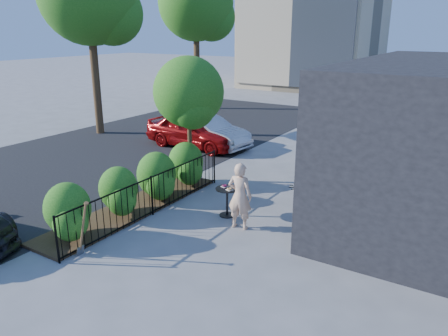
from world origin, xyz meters
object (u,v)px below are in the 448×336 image
Objects in this scene: street_tree_near at (89,1)px; patio_tree at (190,97)px; shovel at (82,232)px; street_tree_far at (196,8)px; car_red at (195,130)px; woman at (240,196)px; cafe_table at (227,197)px; car_silver at (206,131)px.

patio_tree is at bearing -22.57° from street_tree_near.
street_tree_far is at bearing 117.78° from shovel.
patio_tree is at bearing -143.86° from car_red.
patio_tree reaches higher than shovel.
street_tree_near is at bearing 157.43° from patio_tree.
woman is 0.39× the size of car_red.
street_tree_near is (-7.70, 3.20, 3.15)m from patio_tree.
cafe_table is at bearing -25.95° from street_tree_near.
street_tree_far is (-7.70, 11.20, 3.15)m from patio_tree.
street_tree_near is at bearing 95.72° from car_red.
car_silver is at bearing -56.76° from woman.
cafe_table is (2.45, -1.74, -2.23)m from patio_tree.
patio_tree is 2.87× the size of shovel.
street_tree_far is 4.88× the size of woman.
patio_tree reaches higher than cafe_table.
cafe_table is (10.15, -12.94, -5.38)m from street_tree_far.
cafe_table is 0.86m from woman.
shovel is 0.32× the size of car_red.
woman is (0.66, -0.47, 0.31)m from cafe_table.
woman is at bearing -35.32° from cafe_table.
woman is at bearing -51.13° from street_tree_far.
car_red is at bearing 124.32° from patio_tree.
cafe_table is at bearing -134.23° from car_silver.
car_silver is (-4.52, 5.62, 0.11)m from cafe_table.
street_tree_near is 8.00m from street_tree_far.
cafe_table is at bearing -42.48° from woman.
car_red is (-3.41, 8.84, 0.13)m from shovel.
car_silver is (5.62, -7.32, -5.26)m from street_tree_far.
street_tree_far is (0.00, 8.00, 0.00)m from street_tree_near.
street_tree_near is at bearing -90.00° from street_tree_far.
car_silver is at bearing 6.92° from street_tree_near.
street_tree_near is at bearing 103.87° from car_silver.
patio_tree is 13.95m from street_tree_far.
patio_tree is 4.76m from car_red.
street_tree_far is at bearing 90.00° from street_tree_near.
cafe_table is at bearing -51.89° from street_tree_far.
patio_tree is 0.91× the size of car_red.
woman is 7.99m from car_red.
patio_tree is 0.48× the size of street_tree_near.
woman is at bearing -26.57° from street_tree_near.
street_tree_near is 4.88× the size of woman.
cafe_table is 7.22m from car_silver.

